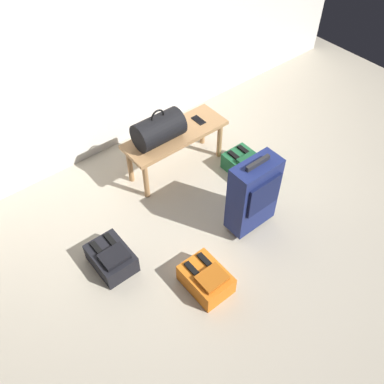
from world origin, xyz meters
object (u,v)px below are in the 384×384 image
cell_phone (198,120)px  backpack_orange (206,279)px  suitcase_upright_navy (253,194)px  backpack_dark (112,258)px  backpack_green (245,164)px  bench (176,139)px  duffel_bag_black (159,129)px

cell_phone → backpack_orange: (-0.91, -1.20, -0.34)m
cell_phone → suitcase_upright_navy: size_ratio=0.19×
cell_phone → suitcase_upright_navy: bearing=-103.4°
backpack_dark → backpack_green: bearing=4.0°
suitcase_upright_navy → backpack_green: bearing=49.7°
backpack_orange → cell_phone: bearing=52.7°
bench → backpack_green: bearing=-44.2°
cell_phone → bench: bearing=-178.2°
duffel_bag_black → backpack_orange: bearing=-110.8°
bench → cell_phone: bearing=1.8°
duffel_bag_black → cell_phone: duffel_bag_black is taller
duffel_bag_black → backpack_dark: 1.18m
backpack_dark → suitcase_upright_navy: bearing=-19.0°
cell_phone → backpack_orange: size_ratio=0.38×
duffel_bag_black → backpack_dark: bearing=-147.8°
cell_phone → backpack_green: cell_phone is taller
duffel_bag_black → bench: bearing=-0.0°
backpack_green → suitcase_upright_navy: bearing=-130.3°
suitcase_upright_navy → backpack_green: size_ratio=1.98×
backpack_orange → duffel_bag_black: bearing=69.2°
backpack_green → backpack_orange: size_ratio=1.00×
suitcase_upright_navy → cell_phone: bearing=76.6°
bench → backpack_orange: 1.38m
bench → backpack_dark: size_ratio=2.63×
cell_phone → backpack_dark: 1.53m
backpack_green → backpack_orange: bearing=-146.7°
cell_phone → backpack_dark: size_ratio=0.38×
backpack_orange → backpack_dark: bearing=126.6°
suitcase_upright_navy → backpack_dark: size_ratio=1.98×
duffel_bag_black → backpack_green: 0.93m
bench → suitcase_upright_navy: size_ratio=1.33×
bench → backpack_orange: size_ratio=2.63×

